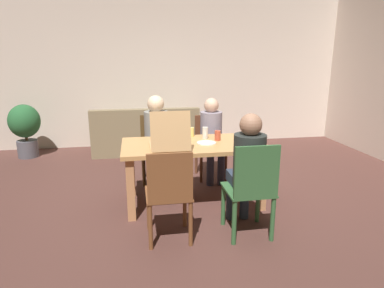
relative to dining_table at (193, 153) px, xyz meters
name	(u,v)px	position (x,y,z in m)	size (l,w,h in m)	color
ground_plane	(193,202)	(0.00, 0.00, -0.63)	(20.00, 20.00, 0.00)	#52312B
back_wall	(167,69)	(0.00, 2.94, 0.85)	(7.05, 0.12, 2.96)	beige
dining_table	(193,153)	(0.00, 0.00, 0.00)	(1.65, 0.84, 0.74)	tan
chair_0	(251,188)	(0.40, -0.89, -0.12)	(0.44, 0.45, 0.96)	#336235
person_0	(247,163)	(0.40, -0.74, 0.08)	(0.31, 0.51, 1.21)	#2B3646
chair_1	(209,143)	(0.40, 0.90, -0.14)	(0.41, 0.43, 0.89)	brown
person_1	(212,133)	(0.40, 0.75, 0.05)	(0.31, 0.52, 1.16)	#32354C
chair_2	(156,145)	(-0.38, 0.86, -0.12)	(0.45, 0.39, 0.92)	brown
person_2	(157,133)	(-0.38, 0.72, 0.09)	(0.33, 0.52, 1.22)	#2D3846
chair_3	(169,192)	(-0.38, -0.85, -0.12)	(0.43, 0.43, 0.92)	brown
pizza_box_0	(169,143)	(-0.30, -0.15, 0.17)	(0.42, 0.51, 0.44)	tan
plate_0	(246,144)	(0.58, -0.18, 0.12)	(0.21, 0.21, 0.03)	white
plate_1	(206,143)	(0.15, -0.03, 0.12)	(0.22, 0.22, 0.01)	white
drinking_glass_0	(218,136)	(0.31, 0.09, 0.17)	(0.07, 0.07, 0.12)	#BB4A31
drinking_glass_1	(247,136)	(0.66, 0.02, 0.17)	(0.07, 0.07, 0.11)	#B84A2D
drinking_glass_2	(205,133)	(0.18, 0.20, 0.18)	(0.07, 0.07, 0.14)	silver
drinking_glass_3	(191,132)	(0.03, 0.34, 0.17)	(0.07, 0.07, 0.12)	#E8CB65
couch	(146,136)	(-0.48, 2.32, -0.33)	(1.89, 0.77, 0.84)	#847353
potted_plant	(25,126)	(-2.54, 2.35, -0.07)	(0.52, 0.52, 0.93)	#57565D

